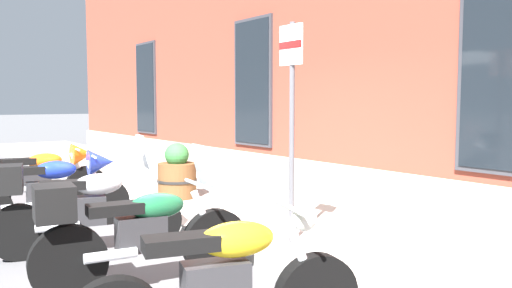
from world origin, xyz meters
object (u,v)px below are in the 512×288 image
at_px(motorcycle_yellow_naked, 226,286).
at_px(parking_sign, 292,102).
at_px(motorcycle_blue_sport, 55,187).
at_px(motorcycle_green_touring, 135,231).
at_px(barrel_planter, 177,175).
at_px(motorcycle_orange_sport, 44,175).
at_px(motorcycle_silver_touring, 79,205).

xyz_separation_m(motorcycle_yellow_naked, parking_sign, (-1.54, 1.87, 1.23)).
distance_m(motorcycle_blue_sport, motorcycle_green_touring, 2.68).
relative_size(motorcycle_green_touring, barrel_planter, 2.21).
height_order(motorcycle_orange_sport, parking_sign, parking_sign).
distance_m(motorcycle_silver_touring, parking_sign, 2.65).
bearing_deg(barrel_planter, motorcycle_yellow_naked, -23.83).
bearing_deg(motorcycle_orange_sport, parking_sign, 22.73).
xyz_separation_m(motorcycle_silver_touring, parking_sign, (1.37, 1.95, 1.16)).
xyz_separation_m(motorcycle_orange_sport, motorcycle_silver_touring, (2.64, -0.26, -0.01)).
bearing_deg(motorcycle_yellow_naked, parking_sign, 129.49).
relative_size(motorcycle_silver_touring, motorcycle_yellow_naked, 1.04).
bearing_deg(motorcycle_yellow_naked, motorcycle_silver_touring, -178.44).
height_order(motorcycle_silver_touring, motorcycle_green_touring, motorcycle_silver_touring).
xyz_separation_m(motorcycle_orange_sport, barrel_planter, (0.82, 1.90, -0.07)).
distance_m(motorcycle_blue_sport, motorcycle_silver_touring, 1.29).
bearing_deg(motorcycle_yellow_naked, motorcycle_orange_sport, 178.09).
xyz_separation_m(motorcycle_silver_touring, barrel_planter, (-1.82, 2.17, -0.06)).
height_order(motorcycle_green_touring, barrel_planter, motorcycle_green_touring).
height_order(motorcycle_yellow_naked, parking_sign, parking_sign).
xyz_separation_m(motorcycle_orange_sport, motorcycle_green_touring, (4.04, -0.19, -0.02)).
bearing_deg(parking_sign, motorcycle_blue_sport, -144.94).
bearing_deg(motorcycle_silver_touring, motorcycle_orange_sport, 174.28).
height_order(motorcycle_blue_sport, barrel_planter, motorcycle_blue_sport).
bearing_deg(barrel_planter, motorcycle_orange_sport, -113.37).
relative_size(motorcycle_blue_sport, motorcycle_green_touring, 1.04).
xyz_separation_m(motorcycle_yellow_naked, barrel_planter, (-4.73, 2.09, 0.01)).
relative_size(parking_sign, barrel_planter, 2.69).
height_order(motorcycle_blue_sport, motorcycle_silver_touring, motorcycle_silver_touring).
bearing_deg(barrel_planter, motorcycle_green_touring, -33.01).
relative_size(motorcycle_orange_sport, motorcycle_yellow_naked, 1.07).
bearing_deg(motorcycle_yellow_naked, barrel_planter, 156.17).
xyz_separation_m(parking_sign, barrel_planter, (-3.19, 0.22, -1.21)).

